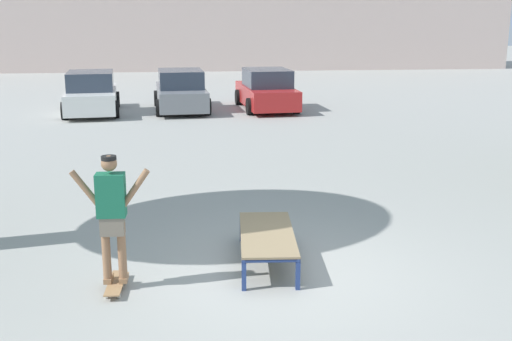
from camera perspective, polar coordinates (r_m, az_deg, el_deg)
The scene contains 7 objects.
ground_plane at distance 8.80m, azimuth 2.67°, elevation -9.37°, with size 120.00×120.00×0.00m, color #999993.
skate_box at distance 9.03m, azimuth 1.01°, elevation -5.91°, with size 0.89×1.95×0.46m.
skateboard at distance 8.53m, azimuth -12.56°, elevation -9.95°, with size 0.23×0.81×0.09m.
skater at distance 8.18m, azimuth -12.93°, elevation -3.56°, with size 1.00×0.29×1.69m.
car_white at distance 23.47m, azimuth -14.67°, elevation 6.71°, with size 2.22×4.35×1.50m.
car_grey at distance 23.55m, azimuth -6.82°, elevation 7.09°, with size 2.14×4.31×1.50m.
car_red at distance 23.71m, azimuth 0.96°, elevation 7.23°, with size 2.16×4.32×1.50m.
Camera 1 is at (-1.26, -7.98, 3.49)m, focal length 44.18 mm.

